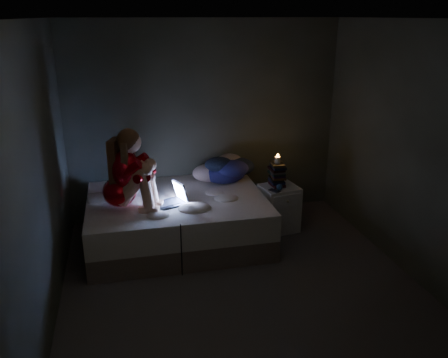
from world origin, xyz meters
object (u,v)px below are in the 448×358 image
object	(u,v)px
bed	(177,220)
laptop	(168,194)
nightstand	(279,208)
phone	(272,190)
candle	(278,159)
woman	(118,169)

from	to	relation	value
bed	laptop	size ratio (longest dim) A/B	5.52
bed	laptop	bearing A→B (deg)	-120.98
nightstand	phone	size ratio (longest dim) A/B	4.23
candle	phone	world-z (taller)	candle
woman	laptop	xyz separation A→B (m)	(0.53, -0.03, -0.33)
bed	laptop	xyz separation A→B (m)	(-0.12, -0.20, 0.42)
bed	phone	distance (m)	1.21
bed	candle	world-z (taller)	candle
woman	candle	bearing A→B (deg)	26.40
woman	candle	xyz separation A→B (m)	(1.93, 0.24, -0.09)
laptop	nightstand	size ratio (longest dim) A/B	0.64
bed	woman	xyz separation A→B (m)	(-0.65, -0.16, 0.75)
nightstand	candle	bearing A→B (deg)	110.05
nightstand	woman	bearing A→B (deg)	176.96
laptop	phone	distance (m)	1.30
woman	phone	distance (m)	1.88
candle	phone	size ratio (longest dim) A/B	0.57
phone	candle	bearing A→B (deg)	34.96
candle	laptop	bearing A→B (deg)	-168.77
candle	bed	bearing A→B (deg)	-176.39
laptop	woman	bearing A→B (deg)	153.44
woman	nightstand	bearing A→B (deg)	24.92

